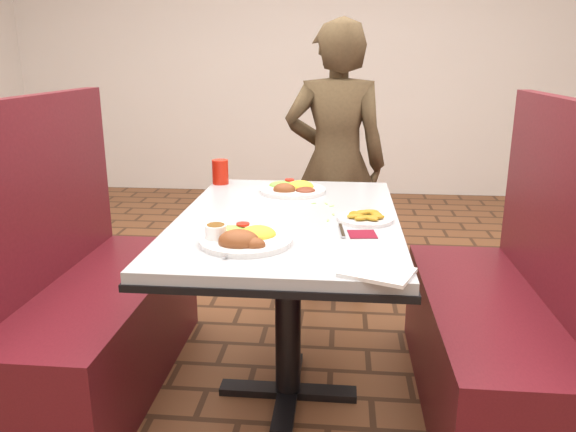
% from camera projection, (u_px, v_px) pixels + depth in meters
% --- Properties ---
extents(dining_table, '(0.81, 1.21, 0.75)m').
position_uv_depth(dining_table, '(288.00, 241.00, 2.09)').
color(dining_table, '#ABADAF').
rests_on(dining_table, ground).
extents(booth_bench_left, '(0.47, 1.20, 1.17)m').
position_uv_depth(booth_bench_left, '(90.00, 311.00, 2.25)').
color(booth_bench_left, maroon).
rests_on(booth_bench_left, ground).
extents(booth_bench_right, '(0.47, 1.20, 1.17)m').
position_uv_depth(booth_bench_right, '(500.00, 329.00, 2.10)').
color(booth_bench_right, maroon).
rests_on(booth_bench_right, ground).
extents(diner_person, '(0.55, 0.36, 1.50)m').
position_uv_depth(diner_person, '(335.00, 165.00, 3.01)').
color(diner_person, brown).
rests_on(diner_person, ground).
extents(near_dinner_plate, '(0.29, 0.29, 0.09)m').
position_uv_depth(near_dinner_plate, '(244.00, 234.00, 1.75)').
color(near_dinner_plate, white).
rests_on(near_dinner_plate, dining_table).
extents(far_dinner_plate, '(0.28, 0.28, 0.07)m').
position_uv_depth(far_dinner_plate, '(293.00, 186.00, 2.42)').
color(far_dinner_plate, white).
rests_on(far_dinner_plate, dining_table).
extents(plantain_plate, '(0.20, 0.20, 0.03)m').
position_uv_depth(plantain_plate, '(365.00, 217.00, 2.00)').
color(plantain_plate, white).
rests_on(plantain_plate, dining_table).
extents(maroon_napkin, '(0.10, 0.10, 0.00)m').
position_uv_depth(maroon_napkin, '(362.00, 234.00, 1.85)').
color(maroon_napkin, maroon).
rests_on(maroon_napkin, dining_table).
extents(spoon_utensil, '(0.02, 0.14, 0.00)m').
position_uv_depth(spoon_utensil, '(342.00, 230.00, 1.87)').
color(spoon_utensil, silver).
rests_on(spoon_utensil, dining_table).
extents(red_tumbler, '(0.07, 0.07, 0.11)m').
position_uv_depth(red_tumbler, '(220.00, 172.00, 2.56)').
color(red_tumbler, red).
rests_on(red_tumbler, dining_table).
extents(paper_napkin, '(0.22, 0.20, 0.01)m').
position_uv_depth(paper_napkin, '(377.00, 272.00, 1.51)').
color(paper_napkin, white).
rests_on(paper_napkin, dining_table).
extents(knife_utensil, '(0.06, 0.16, 0.00)m').
position_uv_depth(knife_utensil, '(237.00, 248.00, 1.69)').
color(knife_utensil, silver).
rests_on(knife_utensil, dining_table).
extents(fork_utensil, '(0.06, 0.14, 0.00)m').
position_uv_depth(fork_utensil, '(255.00, 245.00, 1.72)').
color(fork_utensil, silver).
rests_on(fork_utensil, dining_table).
extents(lettuce_shreds, '(0.28, 0.32, 0.00)m').
position_uv_depth(lettuce_shreds, '(300.00, 212.00, 2.11)').
color(lettuce_shreds, '#94CC51').
rests_on(lettuce_shreds, dining_table).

